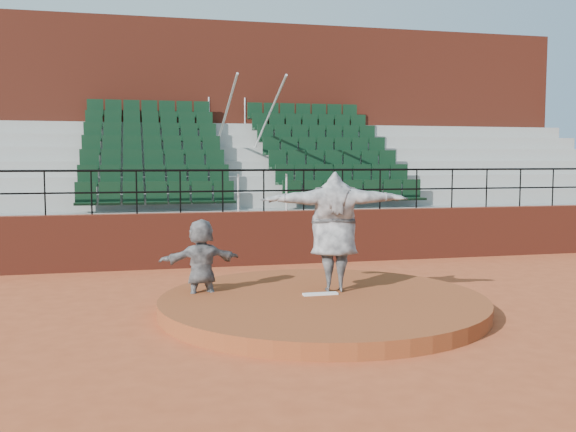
{
  "coord_description": "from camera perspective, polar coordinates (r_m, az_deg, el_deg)",
  "views": [
    {
      "loc": [
        -3.07,
        -10.2,
        2.55
      ],
      "look_at": [
        0.0,
        2.5,
        1.4
      ],
      "focal_mm": 40.0,
      "sensor_mm": 36.0,
      "label": 1
    }
  ],
  "objects": [
    {
      "name": "ground",
      "position": [
        10.96,
        3.1,
        -8.44
      ],
      "size": [
        90.0,
        90.0,
        0.0
      ],
      "primitive_type": "plane",
      "color": "#AD4B27",
      "rests_on": "ground"
    },
    {
      "name": "pitchers_mound",
      "position": [
        10.93,
        3.11,
        -7.8
      ],
      "size": [
        5.5,
        5.5,
        0.25
      ],
      "primitive_type": "cylinder",
      "color": "brown",
      "rests_on": "ground"
    },
    {
      "name": "pitching_rubber",
      "position": [
        11.04,
        2.89,
        -6.93
      ],
      "size": [
        0.6,
        0.15,
        0.03
      ],
      "primitive_type": "cube",
      "color": "white",
      "rests_on": "pitchers_mound"
    },
    {
      "name": "boundary_wall",
      "position": [
        15.63,
        -2.15,
        -1.96
      ],
      "size": [
        24.0,
        0.3,
        1.3
      ],
      "primitive_type": "cube",
      "color": "maroon",
      "rests_on": "ground"
    },
    {
      "name": "wall_railing",
      "position": [
        15.52,
        -2.17,
        3.1
      ],
      "size": [
        24.04,
        0.05,
        1.03
      ],
      "color": "black",
      "rests_on": "boundary_wall"
    },
    {
      "name": "seating_deck",
      "position": [
        19.13,
        -4.32,
        1.73
      ],
      "size": [
        24.0,
        5.97,
        4.63
      ],
      "color": "#999993",
      "rests_on": "ground"
    },
    {
      "name": "press_box_facade",
      "position": [
        23.03,
        -5.96,
        7.5
      ],
      "size": [
        24.0,
        3.0,
        7.1
      ],
      "primitive_type": "cube",
      "color": "maroon",
      "rests_on": "ground"
    },
    {
      "name": "pitcher",
      "position": [
        11.22,
        4.12,
        -1.4
      ],
      "size": [
        2.65,
        1.12,
        2.09
      ],
      "primitive_type": "imported",
      "rotation": [
        0.0,
        0.0,
        2.98
      ],
      "color": "black",
      "rests_on": "pitchers_mound"
    },
    {
      "name": "fielder",
      "position": [
        11.24,
        -7.73,
        -4.14
      ],
      "size": [
        1.48,
        0.66,
        1.54
      ],
      "primitive_type": "imported",
      "rotation": [
        0.0,
        0.0,
        3.29
      ],
      "color": "black",
      "rests_on": "ground"
    }
  ]
}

